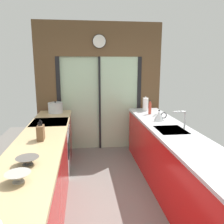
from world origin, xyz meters
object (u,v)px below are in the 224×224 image
paper_towel_roll (145,104)px  mixing_bowl_mid (18,177)px  knife_block (41,133)px  stock_pot (55,108)px  kettle (159,116)px  oven_range (51,148)px  soap_bottle_far (150,108)px  mixing_bowl_far (28,161)px

paper_towel_roll → mixing_bowl_mid: bearing=-123.9°
mixing_bowl_mid → knife_block: knife_block is taller
stock_pot → kettle: bearing=-25.7°
oven_range → knife_block: 1.09m
oven_range → kettle: bearing=-5.1°
knife_block → soap_bottle_far: size_ratio=0.98×
mixing_bowl_mid → kettle: 2.54m
soap_bottle_far → mixing_bowl_mid: bearing=-127.3°
knife_block → paper_towel_roll: paper_towel_roll is taller
stock_pot → oven_range: bearing=-91.5°
kettle → paper_towel_roll: bearing=90.1°
soap_bottle_far → paper_towel_roll: size_ratio=0.91×
mixing_bowl_mid → paper_towel_roll: size_ratio=0.71×
kettle → soap_bottle_far: (-0.00, 0.52, 0.03)m
oven_range → kettle: (1.80, -0.16, 0.55)m
mixing_bowl_mid → stock_pot: bearing=90.0°
mixing_bowl_mid → soap_bottle_far: bearing=52.7°
stock_pot → soap_bottle_far: soap_bottle_far is taller
soap_bottle_far → paper_towel_roll: bearing=90.0°
stock_pot → paper_towel_roll: size_ratio=0.97×
mixing_bowl_far → soap_bottle_far: (1.78, 2.01, 0.07)m
stock_pot → mixing_bowl_mid: bearing=-90.0°
mixing_bowl_far → paper_towel_roll: paper_towel_roll is taller
stock_pot → paper_towel_roll: (1.78, -0.02, 0.03)m
knife_block → paper_towel_roll: size_ratio=0.90×
mixing_bowl_far → kettle: 2.32m
mixing_bowl_far → stock_pot: size_ratio=0.77×
oven_range → stock_pot: bearing=88.5°
knife_block → stock_pot: 1.63m
stock_pot → paper_towel_roll: 1.78m
oven_range → stock_pot: stock_pot is taller
mixing_bowl_far → knife_block: bearing=90.0°
knife_block → kettle: 1.94m
oven_range → paper_towel_roll: size_ratio=3.17×
stock_pot → kettle: stock_pot is taller
mixing_bowl_far → mixing_bowl_mid: bearing=-90.0°
oven_range → kettle: size_ratio=3.64×
kettle → stock_pot: bearing=154.3°
mixing_bowl_far → kettle: size_ratio=0.85×
knife_block → kettle: bearing=23.4°
knife_block → kettle: knife_block is taller
oven_range → paper_towel_roll: 2.01m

